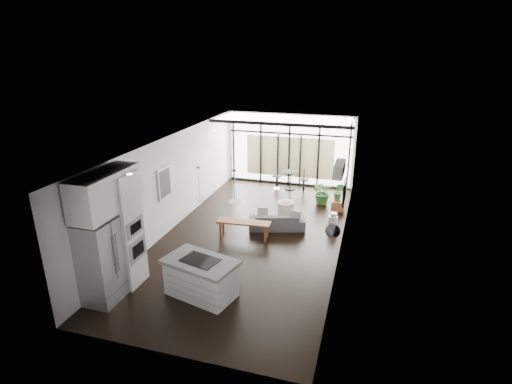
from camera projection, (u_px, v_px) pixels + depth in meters
The scene contains 27 objects.
floor at pixel (253, 236), 11.61m from camera, with size 5.00×10.00×0.00m, color black.
ceiling at pixel (253, 141), 10.66m from camera, with size 5.00×10.00×0.00m, color silver.
wall_left at pixel (172, 182), 11.80m from camera, with size 0.02×10.00×2.80m, color white.
wall_right at pixel (344, 199), 10.47m from camera, with size 0.02×10.00×2.80m, color white.
wall_back at pixel (290, 149), 15.65m from camera, with size 5.00×0.02×2.80m, color white.
wall_front at pixel (166, 287), 6.63m from camera, with size 5.00×0.02×2.80m, color white.
glazing at pixel (289, 150), 15.54m from camera, with size 5.00×0.20×2.80m, color black.
skylight at pixel (285, 119), 14.28m from camera, with size 4.70×1.90×0.06m, color silver.
neighbour_building at pixel (289, 157), 15.71m from camera, with size 3.50×0.02×1.60m, color beige.
island at pixel (201, 278), 8.70m from camera, with size 1.57×0.93×0.86m, color silver.
cooktop at pixel (200, 260), 8.55m from camera, with size 0.79×0.53×0.01m, color black.
fridge at pixel (101, 261), 8.41m from camera, with size 0.71×0.89×1.85m, color #A4A4A9.
appliance_column at pixel (122, 230), 8.88m from camera, with size 0.69×0.72×2.67m, color silver.
upper_cabinets at pixel (105, 192), 8.22m from camera, with size 0.62×1.75×0.86m, color silver.
pendant_left at pixel (200, 201), 8.64m from camera, with size 0.26×0.26×0.18m, color silver.
pendant_right at pixel (235, 205), 8.43m from camera, with size 0.26×0.26×0.18m, color silver.
sofa at pixel (277, 218), 11.99m from camera, with size 1.68×0.49×0.66m, color #4D4D4F.
console_bench at pixel (244, 229), 11.44m from camera, with size 1.54×0.39×0.50m, color brown.
pouf at pixel (286, 208), 13.00m from camera, with size 0.55×0.55×0.44m, color beige.
crate at pixel (338, 205), 13.43m from camera, with size 0.42×0.42×0.32m, color brown.
plant_tall at pixel (323, 195), 13.89m from camera, with size 0.79×0.88×0.68m, color #2F672E.
plant_crate at pixel (338, 197), 13.33m from camera, with size 0.35×0.64×0.28m, color #2F672E.
milk_can at pixel (333, 221), 11.90m from camera, with size 0.28×0.28×0.55m, color beige.
bistro_set at pixel (290, 180), 15.33m from camera, with size 1.52×0.61×0.73m, color black.
tv at pixel (345, 191), 11.42m from camera, with size 0.05×1.10×0.65m, color black.
ac_unit at pixel (339, 169), 9.43m from camera, with size 0.22×0.90×0.30m, color white.
framed_art at pixel (164, 183), 11.29m from camera, with size 0.04×0.70×0.90m, color black.
Camera 1 is at (3.04, -10.04, 5.14)m, focal length 28.00 mm.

